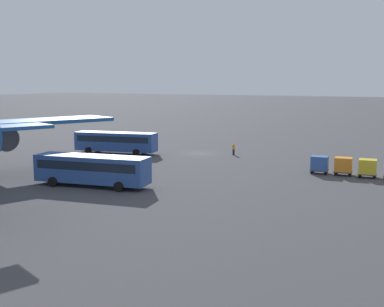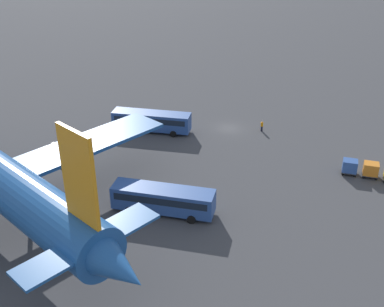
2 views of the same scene
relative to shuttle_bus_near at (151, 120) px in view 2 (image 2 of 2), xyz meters
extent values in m
plane|color=#424244|center=(-10.96, -5.81, -1.91)|extent=(600.00, 600.00, 0.00)
cone|color=#1E5193|center=(-15.86, 36.58, 4.77)|extent=(7.89, 6.69, 4.63)
cube|color=#1E5193|center=(-0.71, 17.56, 4.13)|extent=(12.20, 20.47, 0.44)
cube|color=orange|center=(-12.41, 35.28, 11.45)|extent=(4.15, 1.85, 8.23)
cube|color=#1E5193|center=(-12.81, 35.43, 5.28)|extent=(7.53, 13.57, 0.28)
cylinder|color=#38383D|center=(1.54, 19.88, 2.49)|extent=(5.82, 4.46, 2.83)
cylinder|color=#38383D|center=(2.50, 26.09, 0.14)|extent=(0.50, 0.50, 4.11)
cylinder|color=black|center=(2.50, 26.09, -1.46)|extent=(1.02, 0.79, 0.90)
cube|color=#2D5199|center=(0.00, 0.00, -0.10)|extent=(12.70, 5.25, 2.74)
cube|color=#192333|center=(0.00, 0.00, 0.38)|extent=(11.73, 5.08, 0.88)
cylinder|color=black|center=(3.46, 2.20, -1.41)|extent=(1.04, 0.50, 1.00)
cylinder|color=black|center=(4.06, -0.63, -1.41)|extent=(1.04, 0.50, 1.00)
cylinder|color=black|center=(-4.06, 0.63, -1.41)|extent=(1.04, 0.50, 1.00)
cylinder|color=black|center=(-3.46, -2.20, -1.41)|extent=(1.04, 0.50, 1.00)
cube|color=#2D5199|center=(-11.73, 19.62, -0.10)|extent=(12.38, 4.89, 2.72)
cube|color=#192333|center=(-11.73, 19.62, 0.37)|extent=(11.44, 4.77, 0.87)
cylinder|color=black|center=(-8.29, 21.73, -1.41)|extent=(1.04, 0.47, 1.00)
cylinder|color=black|center=(-7.78, 18.79, -1.41)|extent=(1.04, 0.47, 1.00)
cylinder|color=black|center=(-15.67, 20.46, -1.41)|extent=(1.04, 0.47, 1.00)
cylinder|color=black|center=(-15.16, 17.51, -1.41)|extent=(1.04, 0.47, 1.00)
cylinder|color=#1E1E2D|center=(-16.15, -6.91, -1.49)|extent=(0.32, 0.32, 0.85)
cylinder|color=orange|center=(-16.15, -6.91, -0.74)|extent=(0.38, 0.38, 0.65)
sphere|color=tan|center=(-16.15, -6.91, -0.29)|extent=(0.24, 0.24, 0.24)
cylinder|color=black|center=(-35.22, 1.04, -1.73)|extent=(0.37, 0.16, 0.36)
cube|color=#38383D|center=(-33.39, 1.50, -1.50)|extent=(2.17, 1.89, 0.10)
cube|color=orange|center=(-33.39, 1.50, -0.65)|extent=(2.07, 1.80, 1.60)
cylinder|color=black|center=(-32.71, 2.22, -1.73)|extent=(0.37, 0.16, 0.36)
cylinder|color=black|center=(-32.56, 0.95, -1.73)|extent=(0.37, 0.16, 0.36)
cylinder|color=black|center=(-34.22, 2.05, -1.73)|extent=(0.37, 0.16, 0.36)
cylinder|color=black|center=(-34.07, 0.77, -1.73)|extent=(0.37, 0.16, 0.36)
cube|color=#38383D|center=(-30.73, 1.75, -1.50)|extent=(2.17, 1.89, 0.10)
cube|color=#33569E|center=(-30.73, 1.75, -0.65)|extent=(2.07, 1.80, 1.60)
cylinder|color=black|center=(-30.05, 2.47, -1.73)|extent=(0.37, 0.16, 0.36)
cylinder|color=black|center=(-29.90, 1.20, -1.73)|extent=(0.37, 0.16, 0.36)
cylinder|color=black|center=(-31.56, 2.30, -1.73)|extent=(0.37, 0.16, 0.36)
cylinder|color=black|center=(-31.41, 1.02, -1.73)|extent=(0.37, 0.16, 0.36)
camera|label=1|loc=(-43.59, 57.61, 8.72)|focal=45.00mm
camera|label=2|loc=(-33.42, 61.70, 30.62)|focal=45.00mm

